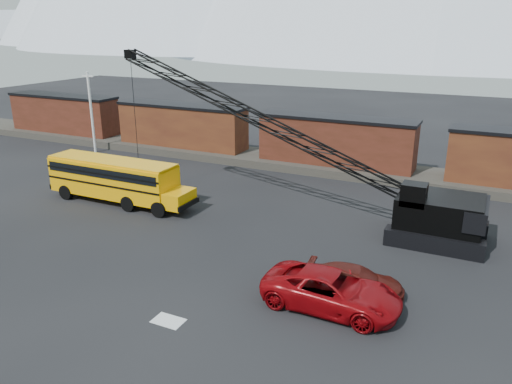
% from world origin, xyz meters
% --- Properties ---
extents(ground, '(160.00, 160.00, 0.00)m').
position_xyz_m(ground, '(0.00, 0.00, 0.00)').
color(ground, black).
rests_on(ground, ground).
extents(gravel_berm, '(120.00, 5.00, 0.70)m').
position_xyz_m(gravel_berm, '(0.00, 22.00, 0.35)').
color(gravel_berm, '#433F37').
rests_on(gravel_berm, ground).
extents(boxcar_west_far, '(13.70, 3.10, 4.17)m').
position_xyz_m(boxcar_west_far, '(-32.00, 22.00, 2.76)').
color(boxcar_west_far, '#592419').
rests_on(boxcar_west_far, gravel_berm).
extents(boxcar_west_near, '(13.70, 3.10, 4.17)m').
position_xyz_m(boxcar_west_near, '(-16.00, 22.00, 2.76)').
color(boxcar_west_near, '#431D13').
rests_on(boxcar_west_near, gravel_berm).
extents(boxcar_mid, '(13.70, 3.10, 4.17)m').
position_xyz_m(boxcar_mid, '(0.00, 22.00, 2.76)').
color(boxcar_mid, '#592419').
rests_on(boxcar_mid, gravel_berm).
extents(utility_pole, '(1.40, 0.24, 8.00)m').
position_xyz_m(utility_pole, '(-24.00, 18.00, 4.15)').
color(utility_pole, silver).
rests_on(utility_pole, ground).
extents(snow_patch, '(1.40, 0.90, 0.02)m').
position_xyz_m(snow_patch, '(0.50, -4.00, 0.01)').
color(snow_patch, silver).
rests_on(snow_patch, ground).
extents(school_bus, '(11.65, 2.65, 3.19)m').
position_xyz_m(school_bus, '(-11.79, 7.19, 1.79)').
color(school_bus, '#ED9F04').
rests_on(school_bus, ground).
extents(red_pickup, '(6.39, 3.03, 1.76)m').
position_xyz_m(red_pickup, '(6.60, 0.16, 0.88)').
color(red_pickup, maroon).
rests_on(red_pickup, ground).
extents(maroon_suv, '(4.88, 2.47, 1.36)m').
position_xyz_m(maroon_suv, '(7.22, 1.90, 0.68)').
color(maroon_suv, '#4E130E').
rests_on(maroon_suv, ground).
extents(crawler_crane, '(24.94, 4.20, 10.88)m').
position_xyz_m(crawler_crane, '(-0.38, 10.05, 5.87)').
color(crawler_crane, black).
rests_on(crawler_crane, ground).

